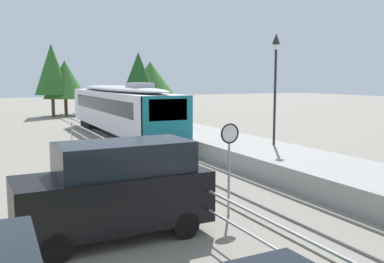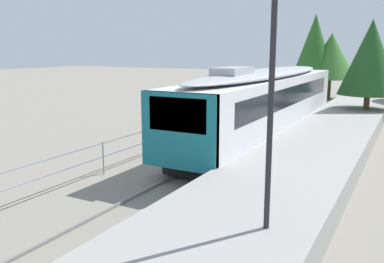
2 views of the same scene
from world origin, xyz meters
name	(u,v)px [view 2 (image 2 of 2)]	position (x,y,z in m)	size (l,w,h in m)	color
ground_plane	(127,169)	(-3.00, 22.00, 0.00)	(160.00, 160.00, 0.00)	gray
track_rails	(194,179)	(0.00, 22.00, 0.03)	(3.20, 60.00, 0.14)	gray
commuter_train	(266,99)	(0.00, 29.77, 2.14)	(2.82, 18.07, 3.74)	silver
station_platform	(284,182)	(3.25, 22.00, 0.45)	(3.90, 60.00, 0.90)	#999691
platform_lamp_mid_platform	(273,47)	(4.17, 17.45, 4.62)	(0.34, 0.34, 5.35)	#232328
tree_behind_carpark	(315,44)	(-1.85, 49.26, 5.13)	(3.68, 3.68, 7.89)	brown
tree_behind_station_far	(370,57)	(4.08, 37.68, 4.13)	(3.72, 3.72, 6.48)	brown
tree_distant_centre	(331,56)	(-0.41, 49.74, 4.04)	(4.77, 4.77, 6.15)	brown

